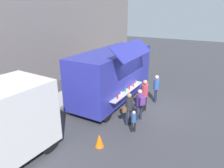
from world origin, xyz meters
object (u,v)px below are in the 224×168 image
trash_bin (115,69)px  child_near_queue (134,120)px  customer_front_ordering (144,93)px  customer_mid_with_backpack (140,102)px  food_truck_main (113,74)px  traffic_cone_orange (99,140)px  customer_extra_browsing (156,86)px  customer_rear_waiting (129,106)px

trash_bin → child_near_queue: (-7.14, -4.85, 0.12)m
customer_front_ordering → customer_mid_with_backpack: (-1.00, -0.16, -0.06)m
food_truck_main → trash_bin: (4.46, 2.32, -1.13)m
customer_front_ordering → trash_bin: bearing=-32.6°
traffic_cone_orange → customer_front_ordering: bearing=-6.3°
child_near_queue → customer_extra_browsing: bearing=-40.7°
food_truck_main → trash_bin: size_ratio=6.30×
customer_front_ordering → customer_extra_browsing: customer_front_ordering is taller
customer_mid_with_backpack → customer_rear_waiting: customer_mid_with_backpack is taller
food_truck_main → traffic_cone_orange: size_ratio=11.38×
trash_bin → customer_extra_browsing: bearing=-127.0°
child_near_queue → customer_front_ordering: bearing=-34.5°
food_truck_main → customer_front_ordering: bearing=-104.8°
trash_bin → customer_mid_with_backpack: customer_mid_with_backpack is taller
customer_rear_waiting → child_near_queue: (-0.46, -0.46, -0.33)m
traffic_cone_orange → customer_rear_waiting: 2.19m
traffic_cone_orange → customer_mid_with_backpack: size_ratio=0.34×
customer_rear_waiting → customer_extra_browsing: (3.16, -0.28, 0.02)m
traffic_cone_orange → customer_extra_browsing: size_ratio=0.34×
trash_bin → customer_mid_with_backpack: size_ratio=0.62×
trash_bin → customer_mid_with_backpack: bearing=-142.2°
customer_front_ordering → child_near_queue: bearing=114.6°
customer_front_ordering → customer_mid_with_backpack: 1.01m
traffic_cone_orange → child_near_queue: child_near_queue is taller
food_truck_main → customer_mid_with_backpack: bearing=-124.0°
customer_mid_with_backpack → child_near_queue: size_ratio=1.55×
child_near_queue → trash_bin: bearing=-9.4°
trash_bin → food_truck_main: bearing=-152.5°
customer_mid_with_backpack → customer_rear_waiting: size_ratio=1.00×
trash_bin → customer_rear_waiting: 8.01m
child_near_queue → customer_rear_waiting: bearing=1.9°
traffic_cone_orange → trash_bin: bearing=25.1°
food_truck_main → customer_extra_browsing: bearing=-68.7°
trash_bin → customer_front_ordering: size_ratio=0.57×
trash_bin → child_near_queue: bearing=-145.8°
food_truck_main → trash_bin: food_truck_main is taller
traffic_cone_orange → trash_bin: size_ratio=0.55×
customer_front_ordering → customer_mid_with_backpack: bearing=114.4°
food_truck_main → customer_mid_with_backpack: size_ratio=3.91×
customer_front_ordering → customer_extra_browsing: bearing=-80.6°
customer_mid_with_backpack → traffic_cone_orange: bearing=117.3°
traffic_cone_orange → food_truck_main: bearing=22.6°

